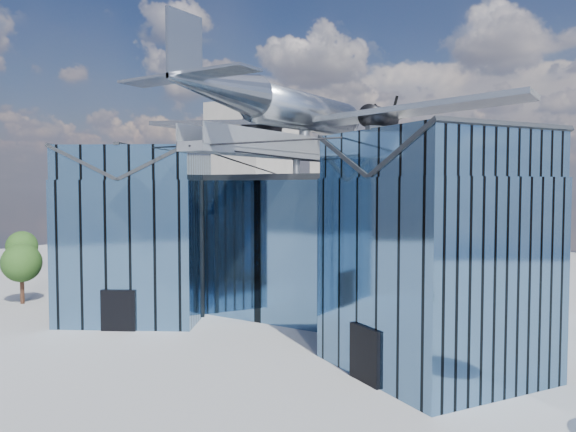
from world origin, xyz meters
The scene contains 5 objects.
ground_plane centered at (0.00, 0.00, 0.00)m, with size 120.00×120.00×0.00m, color gray.
museum centered at (0.00, 5.82, 5.54)m, with size 32.88×24.50×17.60m.
bg_towers centered at (1.45, 50.49, 10.01)m, with size 77.00×24.50×26.00m.
tree_plaza_w centered at (-21.28, -3.04, 3.19)m, with size 3.13×3.13×4.71m.
tree_side_w centered at (-32.52, 3.90, 3.18)m, with size 3.63×3.63×4.69m.
Camera 1 is at (19.43, -27.88, 9.07)m, focal length 35.00 mm.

